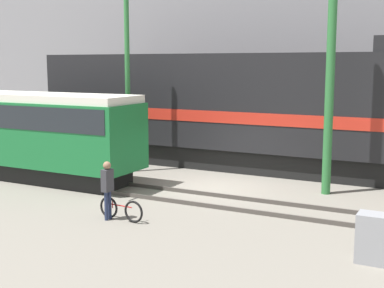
{
  "coord_description": "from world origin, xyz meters",
  "views": [
    {
      "loc": [
        8.58,
        -18.08,
        4.73
      ],
      "look_at": [
        -0.43,
        -0.93,
        1.8
      ],
      "focal_mm": 50.0,
      "sensor_mm": 36.0,
      "label": 1
    }
  ],
  "objects_px": {
    "freight_locomotive": "(232,109)",
    "person": "(107,184)",
    "utility_pole_center": "(330,72)",
    "streetcar": "(32,130)",
    "utility_pole_left": "(128,80)",
    "bicycle": "(121,209)",
    "signal_box": "(372,238)"
  },
  "relations": [
    {
      "from": "freight_locomotive",
      "to": "person",
      "type": "height_order",
      "value": "freight_locomotive"
    },
    {
      "from": "freight_locomotive",
      "to": "utility_pole_center",
      "type": "distance_m",
      "value": 6.19
    },
    {
      "from": "streetcar",
      "to": "person",
      "type": "distance_m",
      "value": 7.17
    },
    {
      "from": "freight_locomotive",
      "to": "utility_pole_center",
      "type": "relative_size",
      "value": 2.12
    },
    {
      "from": "utility_pole_left",
      "to": "bicycle",
      "type": "bearing_deg",
      "value": -57.48
    },
    {
      "from": "bicycle",
      "to": "signal_box",
      "type": "relative_size",
      "value": 1.37
    },
    {
      "from": "streetcar",
      "to": "bicycle",
      "type": "bearing_deg",
      "value": -25.86
    },
    {
      "from": "streetcar",
      "to": "utility_pole_left",
      "type": "distance_m",
      "value": 4.51
    },
    {
      "from": "signal_box",
      "to": "bicycle",
      "type": "bearing_deg",
      "value": 179.56
    },
    {
      "from": "freight_locomotive",
      "to": "utility_pole_center",
      "type": "height_order",
      "value": "utility_pole_center"
    },
    {
      "from": "person",
      "to": "utility_pole_left",
      "type": "distance_m",
      "value": 7.89
    },
    {
      "from": "person",
      "to": "signal_box",
      "type": "relative_size",
      "value": 1.51
    },
    {
      "from": "freight_locomotive",
      "to": "signal_box",
      "type": "bearing_deg",
      "value": -50.35
    },
    {
      "from": "streetcar",
      "to": "freight_locomotive",
      "type": "bearing_deg",
      "value": 44.17
    },
    {
      "from": "freight_locomotive",
      "to": "person",
      "type": "xyz_separation_m",
      "value": [
        0.03,
        -9.42,
        -1.59
      ]
    },
    {
      "from": "freight_locomotive",
      "to": "streetcar",
      "type": "height_order",
      "value": "freight_locomotive"
    },
    {
      "from": "freight_locomotive",
      "to": "utility_pole_left",
      "type": "height_order",
      "value": "utility_pole_left"
    },
    {
      "from": "streetcar",
      "to": "signal_box",
      "type": "distance_m",
      "value": 14.44
    },
    {
      "from": "person",
      "to": "utility_pole_left",
      "type": "height_order",
      "value": "utility_pole_left"
    },
    {
      "from": "freight_locomotive",
      "to": "bicycle",
      "type": "height_order",
      "value": "freight_locomotive"
    },
    {
      "from": "freight_locomotive",
      "to": "streetcar",
      "type": "relative_size",
      "value": 1.95
    },
    {
      "from": "freight_locomotive",
      "to": "streetcar",
      "type": "distance_m",
      "value": 8.73
    },
    {
      "from": "person",
      "to": "utility_pole_center",
      "type": "height_order",
      "value": "utility_pole_center"
    },
    {
      "from": "freight_locomotive",
      "to": "bicycle",
      "type": "distance_m",
      "value": 9.6
    },
    {
      "from": "person",
      "to": "signal_box",
      "type": "xyz_separation_m",
      "value": [
        7.72,
        0.07,
        -0.51
      ]
    },
    {
      "from": "streetcar",
      "to": "bicycle",
      "type": "height_order",
      "value": "streetcar"
    },
    {
      "from": "streetcar",
      "to": "person",
      "type": "height_order",
      "value": "streetcar"
    },
    {
      "from": "utility_pole_left",
      "to": "freight_locomotive",
      "type": "bearing_deg",
      "value": 40.34
    },
    {
      "from": "freight_locomotive",
      "to": "person",
      "type": "distance_m",
      "value": 9.55
    },
    {
      "from": "streetcar",
      "to": "utility_pole_center",
      "type": "height_order",
      "value": "utility_pole_center"
    },
    {
      "from": "person",
      "to": "streetcar",
      "type": "bearing_deg",
      "value": 151.85
    },
    {
      "from": "streetcar",
      "to": "person",
      "type": "bearing_deg",
      "value": -28.15
    }
  ]
}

